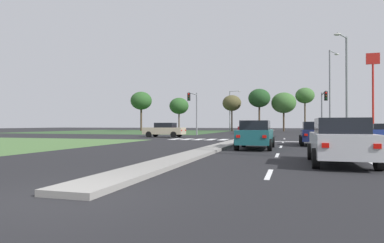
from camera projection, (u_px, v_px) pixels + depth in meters
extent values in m
plane|color=black|center=(250.00, 138.00, 34.99)|extent=(200.00, 200.00, 0.00)
cube|color=#2D4C28|center=(133.00, 132.00, 65.68)|extent=(35.00, 35.00, 0.01)
cube|color=gray|center=(206.00, 151.00, 16.76)|extent=(1.20, 22.00, 0.14)
cube|color=gray|center=(266.00, 132.00, 58.97)|extent=(1.20, 36.00, 0.14)
cube|color=silver|center=(269.00, 174.00, 9.28)|extent=(0.14, 2.00, 0.01)
cube|color=silver|center=(277.00, 155.00, 15.04)|extent=(0.14, 2.00, 0.01)
cube|color=silver|center=(281.00, 147.00, 20.79)|extent=(0.14, 2.00, 0.01)
cube|color=silver|center=(283.00, 142.00, 26.55)|extent=(0.14, 2.00, 0.01)
cube|color=silver|center=(284.00, 139.00, 32.30)|extent=(0.14, 2.00, 0.01)
cube|color=silver|center=(352.00, 154.00, 15.79)|extent=(0.14, 24.00, 0.01)
cube|color=silver|center=(287.00, 142.00, 27.20)|extent=(6.40, 0.50, 0.01)
cube|color=silver|center=(176.00, 139.00, 31.80)|extent=(0.70, 2.80, 0.01)
cube|color=silver|center=(187.00, 139.00, 31.48)|extent=(0.70, 2.80, 0.01)
cube|color=silver|center=(199.00, 139.00, 31.16)|extent=(0.70, 2.80, 0.01)
cube|color=silver|center=(211.00, 140.00, 30.83)|extent=(0.70, 2.80, 0.01)
cube|color=silver|center=(223.00, 140.00, 30.51)|extent=(0.70, 2.80, 0.01)
cube|color=silver|center=(236.00, 140.00, 30.18)|extent=(0.70, 2.80, 0.01)
cube|color=#B7B7BC|center=(340.00, 144.00, 11.60)|extent=(1.78, 4.31, 0.76)
cube|color=black|center=(341.00, 126.00, 11.46)|extent=(1.57, 1.98, 0.52)
cube|color=red|center=(325.00, 145.00, 9.70)|extent=(0.20, 0.04, 0.14)
cube|color=red|center=(378.00, 146.00, 9.32)|extent=(0.20, 0.04, 0.14)
cylinder|color=black|center=(311.00, 152.00, 13.17)|extent=(0.22, 0.64, 0.64)
cylinder|color=black|center=(360.00, 153.00, 12.67)|extent=(0.22, 0.64, 0.64)
cylinder|color=black|center=(316.00, 158.00, 10.52)|extent=(0.22, 0.64, 0.64)
cylinder|color=black|center=(379.00, 160.00, 10.02)|extent=(0.22, 0.64, 0.64)
cube|color=red|center=(357.00, 132.00, 30.66)|extent=(0.04, 0.20, 0.14)
cube|color=red|center=(360.00, 132.00, 29.32)|extent=(0.04, 0.20, 0.14)
cylinder|color=black|center=(367.00, 136.00, 30.64)|extent=(0.64, 0.22, 0.64)
cylinder|color=black|center=(371.00, 137.00, 28.88)|extent=(0.64, 0.22, 0.64)
cube|color=maroon|center=(246.00, 129.00, 49.97)|extent=(1.75, 4.42, 0.78)
cube|color=black|center=(246.00, 125.00, 50.12)|extent=(1.54, 2.03, 0.52)
cube|color=red|center=(252.00, 128.00, 51.92)|extent=(0.20, 0.04, 0.14)
cube|color=red|center=(243.00, 128.00, 52.29)|extent=(0.20, 0.04, 0.14)
cylinder|color=black|center=(251.00, 132.00, 48.36)|extent=(0.22, 0.64, 0.64)
cylinder|color=black|center=(238.00, 132.00, 48.85)|extent=(0.22, 0.64, 0.64)
cylinder|color=black|center=(253.00, 132.00, 51.07)|extent=(0.22, 0.64, 0.64)
cylinder|color=black|center=(241.00, 131.00, 51.57)|extent=(0.22, 0.64, 0.64)
cube|color=#161E47|center=(315.00, 135.00, 22.26)|extent=(1.79, 4.15, 0.73)
cube|color=black|center=(316.00, 126.00, 22.12)|extent=(1.58, 1.91, 0.52)
cube|color=red|center=(306.00, 135.00, 20.44)|extent=(0.20, 0.04, 0.14)
cube|color=red|center=(330.00, 135.00, 20.06)|extent=(0.20, 0.04, 0.14)
cylinder|color=black|center=(301.00, 140.00, 23.78)|extent=(0.22, 0.64, 0.64)
cylinder|color=black|center=(328.00, 140.00, 23.28)|extent=(0.22, 0.64, 0.64)
cylinder|color=black|center=(302.00, 141.00, 21.23)|extent=(0.22, 0.64, 0.64)
cylinder|color=black|center=(332.00, 142.00, 20.73)|extent=(0.22, 0.64, 0.64)
cube|color=#A31919|center=(251.00, 129.00, 55.25)|extent=(1.84, 4.27, 0.74)
cube|color=black|center=(251.00, 125.00, 55.40)|extent=(1.62, 1.97, 0.52)
cube|color=red|center=(256.00, 128.00, 57.12)|extent=(0.20, 0.04, 0.14)
cube|color=red|center=(248.00, 128.00, 57.52)|extent=(0.20, 0.04, 0.14)
cylinder|color=black|center=(256.00, 131.00, 53.67)|extent=(0.22, 0.64, 0.64)
cylinder|color=black|center=(244.00, 131.00, 54.19)|extent=(0.22, 0.64, 0.64)
cylinder|color=black|center=(257.00, 131.00, 56.30)|extent=(0.22, 0.64, 0.64)
cylinder|color=black|center=(246.00, 131.00, 56.82)|extent=(0.22, 0.64, 0.64)
cube|color=slate|center=(256.00, 128.00, 62.69)|extent=(1.86, 4.42, 0.74)
cube|color=black|center=(256.00, 125.00, 62.84)|extent=(1.64, 2.04, 0.52)
cube|color=red|center=(261.00, 128.00, 64.63)|extent=(0.20, 0.04, 0.14)
cube|color=red|center=(253.00, 128.00, 65.03)|extent=(0.20, 0.04, 0.14)
cylinder|color=black|center=(260.00, 130.00, 61.07)|extent=(0.22, 0.64, 0.64)
cylinder|color=black|center=(250.00, 130.00, 61.59)|extent=(0.22, 0.64, 0.64)
cylinder|color=black|center=(262.00, 130.00, 63.78)|extent=(0.22, 0.64, 0.64)
cylinder|color=black|center=(252.00, 130.00, 64.31)|extent=(0.22, 0.64, 0.64)
cube|color=#BCAD8E|center=(164.00, 131.00, 36.75)|extent=(4.44, 1.88, 0.74)
cube|color=black|center=(166.00, 125.00, 36.72)|extent=(2.04, 1.65, 0.52)
cube|color=red|center=(182.00, 130.00, 35.44)|extent=(0.04, 0.20, 0.14)
cube|color=red|center=(186.00, 130.00, 36.80)|extent=(0.04, 0.20, 0.14)
cylinder|color=black|center=(149.00, 134.00, 36.25)|extent=(0.64, 0.22, 0.64)
cylinder|color=black|center=(155.00, 134.00, 38.05)|extent=(0.64, 0.22, 0.64)
cylinder|color=black|center=(174.00, 135.00, 35.45)|extent=(0.64, 0.22, 0.64)
cylinder|color=black|center=(179.00, 134.00, 37.25)|extent=(0.64, 0.22, 0.64)
cube|color=#19565B|center=(256.00, 136.00, 19.11)|extent=(1.73, 4.54, 0.77)
cube|color=black|center=(255.00, 125.00, 18.97)|extent=(1.53, 2.09, 0.52)
cube|color=red|center=(238.00, 136.00, 17.10)|extent=(0.20, 0.04, 0.14)
cube|color=red|center=(264.00, 137.00, 16.73)|extent=(0.20, 0.04, 0.14)
cylinder|color=black|center=(244.00, 142.00, 20.74)|extent=(0.22, 0.64, 0.64)
cylinder|color=black|center=(273.00, 142.00, 20.25)|extent=(0.22, 0.64, 0.64)
cylinder|color=black|center=(237.00, 144.00, 17.95)|extent=(0.22, 0.64, 0.64)
cylinder|color=black|center=(270.00, 145.00, 17.47)|extent=(0.22, 0.64, 0.64)
cylinder|color=gray|center=(322.00, 114.00, 39.20)|extent=(0.18, 0.18, 5.12)
cylinder|color=gray|center=(324.00, 93.00, 36.98)|extent=(0.12, 4.66, 0.12)
cube|color=black|center=(326.00, 96.00, 34.75)|extent=(0.32, 0.26, 0.95)
sphere|color=red|center=(326.00, 93.00, 34.59)|extent=(0.20, 0.20, 0.20)
sphere|color=#3A2405|center=(326.00, 96.00, 34.59)|extent=(0.20, 0.20, 0.20)
sphere|color=black|center=(326.00, 99.00, 34.59)|extent=(0.20, 0.20, 0.20)
cylinder|color=gray|center=(197.00, 114.00, 43.49)|extent=(0.18, 0.18, 5.49)
cylinder|color=gray|center=(193.00, 94.00, 41.83)|extent=(0.12, 3.51, 0.12)
cube|color=black|center=(189.00, 97.00, 40.14)|extent=(0.32, 0.26, 0.95)
sphere|color=red|center=(188.00, 94.00, 39.99)|extent=(0.20, 0.20, 0.20)
sphere|color=#3A2405|center=(188.00, 97.00, 39.99)|extent=(0.20, 0.20, 0.20)
sphere|color=black|center=(188.00, 99.00, 39.98)|extent=(0.20, 0.20, 0.20)
cylinder|color=gray|center=(347.00, 89.00, 28.19)|extent=(0.20, 0.20, 8.78)
cylinder|color=gray|center=(342.00, 36.00, 27.50)|extent=(1.03, 1.85, 0.10)
ellipsoid|color=#B2B2A8|center=(337.00, 34.00, 26.76)|extent=(0.56, 0.28, 0.20)
cylinder|color=gray|center=(330.00, 93.00, 40.25)|extent=(0.20, 0.20, 10.35)
cylinder|color=gray|center=(333.00, 52.00, 41.06)|extent=(1.10, 1.94, 0.10)
ellipsoid|color=#B2B2A8|center=(337.00, 54.00, 41.82)|extent=(0.56, 0.28, 0.20)
cylinder|color=gray|center=(230.00, 111.00, 73.14)|extent=(0.20, 0.20, 8.72)
cylinder|color=gray|center=(235.00, 91.00, 72.64)|extent=(2.15, 0.60, 0.10)
ellipsoid|color=#B2B2A8|center=(239.00, 91.00, 72.10)|extent=(0.56, 0.28, 0.20)
cylinder|color=red|center=(373.00, 99.00, 48.63)|extent=(0.28, 0.28, 10.16)
cube|color=red|center=(373.00, 59.00, 48.68)|extent=(1.80, 0.30, 1.60)
torus|color=yellow|center=(370.00, 59.00, 48.95)|extent=(0.96, 0.16, 0.96)
torus|color=yellow|center=(376.00, 59.00, 48.73)|extent=(0.96, 0.16, 0.96)
cylinder|color=#423323|center=(141.00, 119.00, 73.84)|extent=(0.41, 0.41, 5.37)
ellipsoid|color=#285123|center=(141.00, 101.00, 73.87)|extent=(4.66, 4.66, 3.96)
cylinder|color=#423323|center=(179.00, 121.00, 75.63)|extent=(0.30, 0.30, 4.41)
ellipsoid|color=#285123|center=(179.00, 106.00, 75.66)|extent=(4.33, 4.33, 3.68)
cylinder|color=#423323|center=(232.00, 120.00, 70.99)|extent=(0.30, 0.30, 4.87)
ellipsoid|color=#4C4728|center=(232.00, 103.00, 71.02)|extent=(3.95, 3.95, 3.36)
cylinder|color=#423323|center=(259.00, 118.00, 67.33)|extent=(0.35, 0.35, 5.51)
ellipsoid|color=#1E421E|center=(259.00, 98.00, 67.36)|extent=(4.37, 4.37, 3.72)
cylinder|color=#423323|center=(305.00, 116.00, 69.10)|extent=(0.30, 0.30, 6.33)
ellipsoid|color=#38602D|center=(305.00, 95.00, 69.14)|extent=(3.81, 3.81, 3.24)
cylinder|color=#423323|center=(284.00, 120.00, 67.96)|extent=(0.35, 0.35, 4.45)
ellipsoid|color=#38602D|center=(284.00, 103.00, 67.99)|extent=(4.92, 4.92, 4.18)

